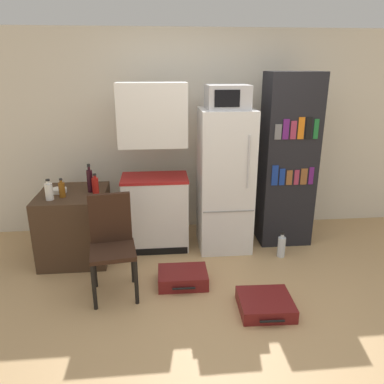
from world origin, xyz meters
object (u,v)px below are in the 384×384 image
Objects in this scene: bottle_ketchup_red at (95,185)px; water_bottle_front at (281,246)px; kitchen_hutch at (154,176)px; bowl at (59,190)px; side_table at (75,225)px; microwave at (227,97)px; bottle_amber_beer at (62,189)px; bottle_milk_white at (49,191)px; refrigerator at (225,181)px; bookshelf at (288,161)px; chair at (112,237)px; bottle_wine_dark at (90,180)px; suitcase_large_flat at (183,277)px; suitcase_small_flat at (265,304)px.

bottle_ketchup_red reaches higher than water_bottle_front.
kitchen_hutch is 1.03m from bowl.
side_table is 2.15m from microwave.
bottle_amber_beer is 2.44m from water_bottle_front.
bottle_milk_white reaches higher than bottle_ketchup_red.
bookshelf reaches higher than refrigerator.
refrigerator reaches higher than water_bottle_front.
microwave is 1.49× the size of water_bottle_front.
chair is at bearing -47.03° from bottle_amber_beer.
bottle_milk_white is at bearing -160.92° from kitchen_hutch.
water_bottle_front is (0.60, -0.34, -1.60)m from microwave.
refrigerator is 5.25× the size of bottle_wine_dark.
bottle_milk_white reaches higher than bottle_amber_beer.
side_table is 0.48m from bottle_amber_beer.
bottle_amber_beer is 0.85m from chair.
kitchen_hutch reaches higher than microwave.
bottle_ketchup_red reaches higher than bottle_amber_beer.
water_bottle_front is (0.60, -0.34, -0.68)m from refrigerator.
suitcase_large_flat is (-0.54, -0.79, -0.73)m from refrigerator.
bottle_amber_beer is (-1.74, -0.23, -0.89)m from microwave.
bookshelf is (1.53, 0.03, 0.12)m from kitchen_hutch.
bottle_amber_beer reaches higher than side_table.
microwave is 1.45× the size of bottle_wine_dark.
bookshelf is at bearing 3.75° from bowl.
side_table is at bearing 149.58° from suitcase_large_flat.
refrigerator is 3.31× the size of suitcase_large_flat.
water_bottle_front is (2.34, -0.10, -0.71)m from bottle_amber_beer.
bottle_amber_beer is at bearing -172.33° from microwave.
bowl is at bearing -177.37° from refrigerator.
microwave is at bearing -173.43° from bookshelf.
bowl is (0.04, 0.23, -0.07)m from bottle_milk_white.
bookshelf reaches higher than suitcase_small_flat.
microwave is 2.04× the size of bottle_milk_white.
bottle_wine_dark is 0.30m from bottle_amber_beer.
kitchen_hutch is 1.12m from bottle_milk_white.
bottle_amber_beer is 0.34m from bottle_ketchup_red.
microwave is 1.96m from bottle_amber_beer.
suitcase_large_flat is at bearing -24.83° from bottle_amber_beer.
kitchen_hutch reaches higher than bottle_ketchup_red.
water_bottle_front reaches higher than suitcase_small_flat.
side_table reaches higher than suitcase_small_flat.
side_table is 1.61× the size of suitcase_small_flat.
bowl is (-2.55, -0.17, -0.22)m from bookshelf.
bottle_milk_white is 2.55m from water_bottle_front.
bottle_milk_white is at bearing -170.55° from microwave.
side_table is 0.54m from bottle_milk_white.
refrigerator is at bearing 2.63° from bowl.
suitcase_small_flat is at bearing -83.24° from microwave.
bottle_milk_white is 0.73× the size of water_bottle_front.
chair is at bearing -68.78° from bottle_wine_dark.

